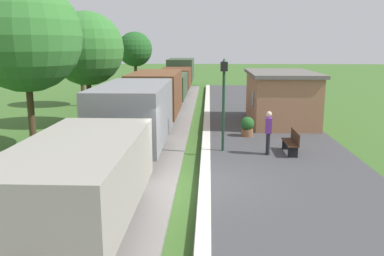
{
  "coord_description": "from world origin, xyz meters",
  "views": [
    {
      "loc": [
        0.5,
        -11.95,
        4.5
      ],
      "look_at": [
        -0.18,
        4.11,
        1.1
      ],
      "focal_mm": 37.43,
      "sensor_mm": 36.0,
      "label": 1
    }
  ],
  "objects_px": {
    "person_waiting": "(268,131)",
    "freight_train": "(163,91)",
    "potted_planter": "(247,126)",
    "tree_field_distant": "(135,49)",
    "tree_field_left": "(81,49)",
    "bench_near_hut": "(292,142)",
    "lamp_post_near": "(224,88)",
    "station_hut": "(280,97)",
    "tree_trackside_mid": "(25,36)",
    "tree_trackside_far": "(87,49)"
  },
  "relations": [
    {
      "from": "freight_train",
      "to": "lamp_post_near",
      "type": "height_order",
      "value": "lamp_post_near"
    },
    {
      "from": "bench_near_hut",
      "to": "tree_trackside_far",
      "type": "xyz_separation_m",
      "value": [
        -9.88,
        6.28,
        3.51
      ]
    },
    {
      "from": "bench_near_hut",
      "to": "lamp_post_near",
      "type": "xyz_separation_m",
      "value": [
        -2.7,
        0.32,
        2.08
      ]
    },
    {
      "from": "tree_trackside_far",
      "to": "tree_field_left",
      "type": "height_order",
      "value": "tree_trackside_far"
    },
    {
      "from": "freight_train",
      "to": "station_hut",
      "type": "bearing_deg",
      "value": -26.11
    },
    {
      "from": "potted_planter",
      "to": "lamp_post_near",
      "type": "bearing_deg",
      "value": -114.72
    },
    {
      "from": "potted_planter",
      "to": "tree_field_distant",
      "type": "relative_size",
      "value": 0.16
    },
    {
      "from": "potted_planter",
      "to": "tree_field_left",
      "type": "distance_m",
      "value": 15.51
    },
    {
      "from": "lamp_post_near",
      "to": "tree_field_left",
      "type": "bearing_deg",
      "value": 126.88
    },
    {
      "from": "freight_train",
      "to": "station_hut",
      "type": "distance_m",
      "value": 7.57
    },
    {
      "from": "bench_near_hut",
      "to": "tree_field_distant",
      "type": "bearing_deg",
      "value": 115.42
    },
    {
      "from": "person_waiting",
      "to": "freight_train",
      "type": "bearing_deg",
      "value": -55.31
    },
    {
      "from": "station_hut",
      "to": "tree_trackside_far",
      "type": "bearing_deg",
      "value": -179.35
    },
    {
      "from": "station_hut",
      "to": "lamp_post_near",
      "type": "relative_size",
      "value": 1.57
    },
    {
      "from": "station_hut",
      "to": "person_waiting",
      "type": "distance_m",
      "value": 6.77
    },
    {
      "from": "bench_near_hut",
      "to": "potted_planter",
      "type": "height_order",
      "value": "potted_planter"
    },
    {
      "from": "tree_trackside_mid",
      "to": "tree_field_distant",
      "type": "xyz_separation_m",
      "value": [
        0.81,
        20.05,
        -0.8
      ]
    },
    {
      "from": "tree_trackside_far",
      "to": "tree_field_left",
      "type": "distance_m",
      "value": 7.57
    },
    {
      "from": "lamp_post_near",
      "to": "tree_field_left",
      "type": "xyz_separation_m",
      "value": [
        -9.79,
        13.05,
        1.29
      ]
    },
    {
      "from": "potted_planter",
      "to": "tree_trackside_mid",
      "type": "xyz_separation_m",
      "value": [
        -9.3,
        -2.08,
        4.08
      ]
    },
    {
      "from": "person_waiting",
      "to": "bench_near_hut",
      "type": "bearing_deg",
      "value": -162.8
    },
    {
      "from": "tree_trackside_far",
      "to": "tree_field_distant",
      "type": "bearing_deg",
      "value": 90.31
    },
    {
      "from": "freight_train",
      "to": "lamp_post_near",
      "type": "distance_m",
      "value": 10.11
    },
    {
      "from": "freight_train",
      "to": "person_waiting",
      "type": "relative_size",
      "value": 22.92
    },
    {
      "from": "potted_planter",
      "to": "tree_field_distant",
      "type": "height_order",
      "value": "tree_field_distant"
    },
    {
      "from": "bench_near_hut",
      "to": "person_waiting",
      "type": "distance_m",
      "value": 1.08
    },
    {
      "from": "tree_field_left",
      "to": "tree_trackside_mid",
      "type": "bearing_deg",
      "value": -82.13
    },
    {
      "from": "potted_planter",
      "to": "tree_trackside_mid",
      "type": "distance_m",
      "value": 10.36
    },
    {
      "from": "station_hut",
      "to": "person_waiting",
      "type": "bearing_deg",
      "value": -103.52
    },
    {
      "from": "tree_trackside_mid",
      "to": "freight_train",
      "type": "bearing_deg",
      "value": 62.54
    },
    {
      "from": "lamp_post_near",
      "to": "tree_trackside_far",
      "type": "height_order",
      "value": "tree_trackside_far"
    },
    {
      "from": "freight_train",
      "to": "potted_planter",
      "type": "xyz_separation_m",
      "value": [
        4.71,
        -6.74,
        -0.83
      ]
    },
    {
      "from": "station_hut",
      "to": "lamp_post_near",
      "type": "bearing_deg",
      "value": -118.62
    },
    {
      "from": "station_hut",
      "to": "potted_planter",
      "type": "relative_size",
      "value": 6.33
    },
    {
      "from": "person_waiting",
      "to": "tree_field_left",
      "type": "bearing_deg",
      "value": -42.71
    },
    {
      "from": "bench_near_hut",
      "to": "tree_field_distant",
      "type": "height_order",
      "value": "tree_field_distant"
    },
    {
      "from": "freight_train",
      "to": "tree_trackside_far",
      "type": "distance_m",
      "value": 5.72
    },
    {
      "from": "freight_train",
      "to": "person_waiting",
      "type": "distance_m",
      "value": 11.2
    },
    {
      "from": "tree_trackside_far",
      "to": "potted_planter",
      "type": "bearing_deg",
      "value": -21.37
    },
    {
      "from": "person_waiting",
      "to": "potted_planter",
      "type": "relative_size",
      "value": 1.87
    },
    {
      "from": "person_waiting",
      "to": "lamp_post_near",
      "type": "xyz_separation_m",
      "value": [
        -1.73,
        0.5,
        1.62
      ]
    },
    {
      "from": "potted_planter",
      "to": "tree_field_left",
      "type": "bearing_deg",
      "value": 136.69
    },
    {
      "from": "freight_train",
      "to": "lamp_post_near",
      "type": "bearing_deg",
      "value": -69.67
    },
    {
      "from": "station_hut",
      "to": "tree_trackside_far",
      "type": "distance_m",
      "value": 10.81
    },
    {
      "from": "person_waiting",
      "to": "tree_trackside_mid",
      "type": "height_order",
      "value": "tree_trackside_mid"
    },
    {
      "from": "freight_train",
      "to": "station_hut",
      "type": "relative_size",
      "value": 6.76
    },
    {
      "from": "person_waiting",
      "to": "tree_trackside_far",
      "type": "distance_m",
      "value": 11.42
    },
    {
      "from": "potted_planter",
      "to": "tree_field_left",
      "type": "relative_size",
      "value": 0.15
    },
    {
      "from": "tree_trackside_far",
      "to": "tree_field_distant",
      "type": "relative_size",
      "value": 1.12
    },
    {
      "from": "freight_train",
      "to": "potted_planter",
      "type": "relative_size",
      "value": 42.79
    }
  ]
}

